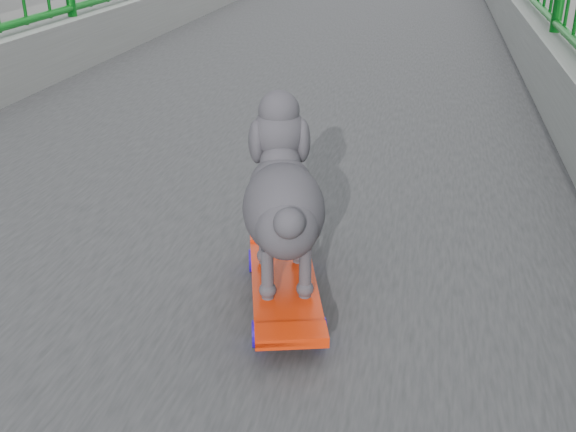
{
  "coord_description": "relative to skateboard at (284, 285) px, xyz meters",
  "views": [
    {
      "loc": [
        0.74,
        2.11,
        7.91
      ],
      "look_at": [
        0.44,
        3.57,
        7.22
      ],
      "focal_mm": 42.0,
      "sensor_mm": 36.0,
      "label": 1
    }
  ],
  "objects": [
    {
      "name": "car_0",
      "position": [
        -6.44,
        11.61,
        -6.4
      ],
      "size": [
        1.55,
        3.86,
        1.31
      ],
      "primitive_type": "imported",
      "color": "#B20710",
      "rests_on": "ground"
    },
    {
      "name": "poodle",
      "position": [
        -0.01,
        0.02,
        0.23
      ],
      "size": [
        0.27,
        0.46,
        0.39
      ],
      "rotation": [
        0.0,
        0.0,
        0.27
      ],
      "color": "#28262A",
      "rests_on": "skateboard"
    },
    {
      "name": "skateboard",
      "position": [
        0.0,
        0.0,
        0.0
      ],
      "size": [
        0.3,
        0.56,
        0.07
      ],
      "rotation": [
        0.0,
        0.0,
        0.27
      ],
      "color": "red",
      "rests_on": "footbridge"
    }
  ]
}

